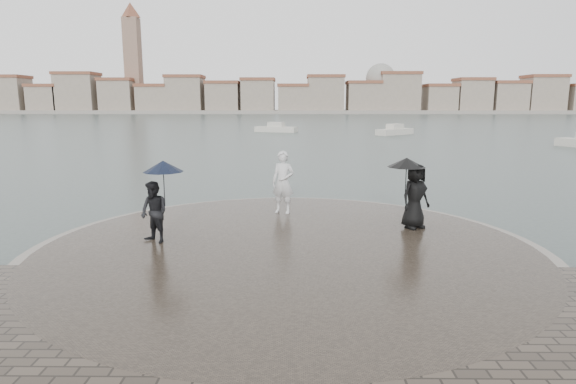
{
  "coord_description": "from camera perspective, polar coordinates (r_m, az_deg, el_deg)",
  "views": [
    {
      "loc": [
        0.14,
        -7.79,
        3.8
      ],
      "look_at": [
        0.0,
        4.8,
        1.45
      ],
      "focal_mm": 30.0,
      "sensor_mm": 36.0,
      "label": 1
    }
  ],
  "objects": [
    {
      "name": "visitor_left",
      "position": [
        12.27,
        -15.29,
        -0.79
      ],
      "size": [
        1.22,
        1.04,
        2.04
      ],
      "color": "black",
      "rests_on": "quay_tip"
    },
    {
      "name": "boats",
      "position": [
        55.45,
        12.92,
        6.76
      ],
      "size": [
        32.25,
        26.34,
        1.5
      ],
      "color": "beige",
      "rests_on": "ground"
    },
    {
      "name": "ground",
      "position": [
        8.66,
        -0.37,
        -15.43
      ],
      "size": [
        400.0,
        400.0,
        0.0
      ],
      "primitive_type": "plane",
      "color": "#2B3835",
      "rests_on": "ground"
    },
    {
      "name": "visitor_right",
      "position": [
        13.66,
        14.6,
        0.47
      ],
      "size": [
        1.3,
        1.1,
        1.95
      ],
      "color": "black",
      "rests_on": "quay_tip"
    },
    {
      "name": "far_skyline",
      "position": [
        168.63,
        -1.56,
        11.17
      ],
      "size": [
        260.0,
        20.0,
        37.0
      ],
      "color": "gray",
      "rests_on": "ground"
    },
    {
      "name": "quay_tip",
      "position": [
        11.85,
        -0.07,
        -7.2
      ],
      "size": [
        11.9,
        11.9,
        0.36
      ],
      "primitive_type": "cylinder",
      "color": "#2D261E",
      "rests_on": "ground"
    },
    {
      "name": "kerb_ring",
      "position": [
        11.86,
        -0.07,
        -7.3
      ],
      "size": [
        12.5,
        12.5,
        0.32
      ],
      "primitive_type": "cylinder",
      "color": "gray",
      "rests_on": "ground"
    },
    {
      "name": "statue",
      "position": [
        15.04,
        -0.59,
        1.17
      ],
      "size": [
        0.83,
        0.68,
        1.96
      ],
      "primitive_type": "imported",
      "rotation": [
        0.0,
        0.0,
        -0.34
      ],
      "color": "silver",
      "rests_on": "quay_tip"
    }
  ]
}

